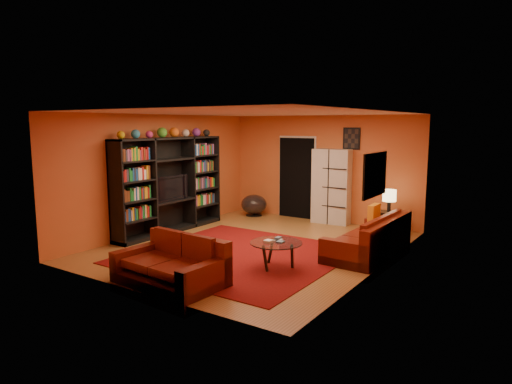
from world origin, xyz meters
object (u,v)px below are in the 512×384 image
Objects in this scene: side_table at (388,223)px; table_lamp at (389,196)px; bowl_chair at (254,205)px; entertainment_unit at (170,185)px; storage_cabinet at (332,186)px; loveseat at (174,264)px; coffee_table at (276,245)px; sofa at (373,240)px; tv at (168,188)px.

side_table is 1.03× the size of table_lamp.
side_table is (3.58, -0.06, -0.05)m from bowl_chair.
entertainment_unit is 3.84m from storage_cabinet.
entertainment_unit is at bearing -136.85° from storage_cabinet.
loveseat is at bearing -109.60° from table_lamp.
entertainment_unit is 1.76× the size of loveseat.
coffee_table is 3.49m from side_table.
entertainment_unit is at bearing -149.51° from side_table.
table_lamp is (0.81, 3.40, 0.45)m from coffee_table.
table_lamp reaches higher than sofa.
bowl_chair is (-2.06, -0.30, -0.60)m from storage_cabinet.
loveseat is 1.95× the size of coffee_table.
entertainment_unit is at bearing -149.51° from table_lamp.
storage_cabinet is (-1.79, 2.10, 0.62)m from sofa.
sofa is 1.85m from table_lamp.
loveseat reaches higher than bowl_chair.
storage_cabinet reaches higher than tv.
sofa reaches higher than bowl_chair.
bowl_chair is 3.62m from table_lamp.
coffee_table is (0.92, 1.46, 0.11)m from loveseat.
bowl_chair is at bearing 156.43° from sofa.
tv is 3.45m from coffee_table.
loveseat is 0.95× the size of storage_cabinet.
entertainment_unit is at bearing 164.05° from coffee_table.
entertainment_unit is 1.34× the size of sofa.
tv reaches higher than bowl_chair.
sofa is at bearing 57.03° from coffee_table.
bowl_chair is at bearing 77.26° from entertainment_unit.
side_table is at bearing 30.49° from entertainment_unit.
sofa is 3.70m from loveseat.
bowl_chair is 1.40× the size of table_lamp.
entertainment_unit reaches higher than tv.
coffee_table is 1.29× the size of bowl_chair.
side_table is (1.52, -0.36, -0.65)m from storage_cabinet.
tv is (0.05, -0.10, -0.05)m from entertainment_unit.
table_lamp is at bearing -58.20° from tv.
sofa is 4.25m from bowl_chair.
bowl_chair is at bearing 179.08° from table_lamp.
side_table is at bearing 0.00° from table_lamp.
entertainment_unit is 3.50m from loveseat.
bowl_chair reaches higher than side_table.
storage_cabinet is 1.56m from table_lamp.
table_lamp is at bearing 100.19° from sofa.
loveseat is 1.73m from coffee_table.
loveseat is at bearing -44.93° from entertainment_unit.
sofa is 4.63× the size of table_lamp.
coffee_table is (3.34, -0.95, -0.65)m from entertainment_unit.
entertainment_unit is 0.12m from tv.
entertainment_unit is at bearing 48.99° from loveseat.
loveseat is at bearing -95.97° from storage_cabinet.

